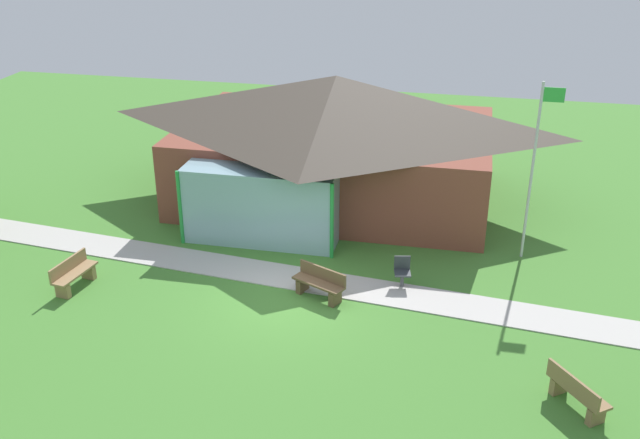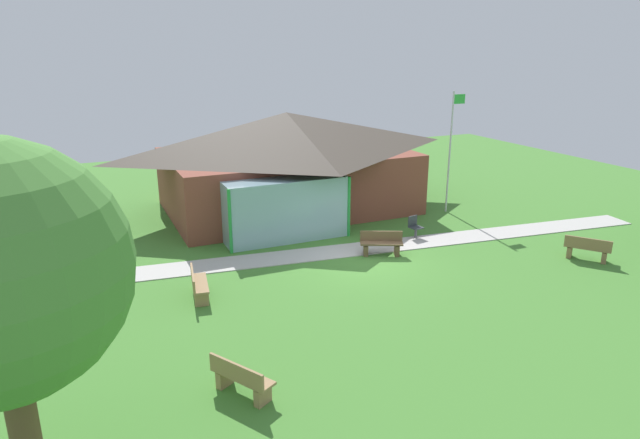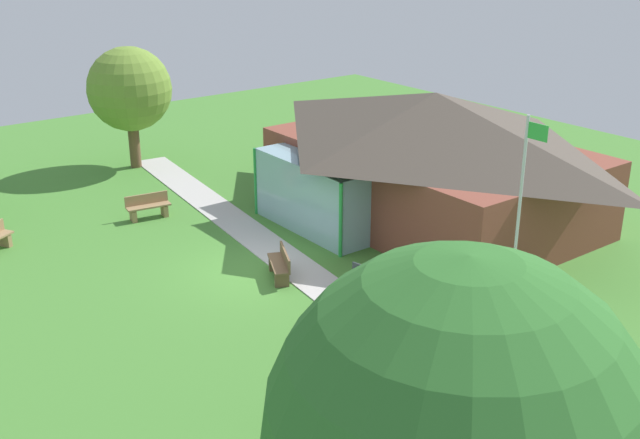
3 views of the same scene
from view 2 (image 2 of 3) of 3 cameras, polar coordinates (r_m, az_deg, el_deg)
name	(u,v)px [view 2 (image 2 of 3)]	position (r m, az deg, el deg)	size (l,w,h in m)	color
ground_plane	(363,260)	(19.45, 4.45, -4.18)	(44.00, 44.00, 0.00)	#478433
pavilion	(287,160)	(24.89, -3.40, 6.04)	(11.44, 8.55, 4.35)	brown
footpath	(349,250)	(20.33, 3.02, -3.14)	(24.64, 1.30, 0.03)	#BCB7B2
flagpole	(451,146)	(25.07, 13.22, 7.28)	(0.64, 0.08, 5.30)	silver
bench_mid_left	(198,285)	(16.86, -12.34, -6.57)	(0.66, 1.55, 0.84)	#9E7A51
bench_front_left	(241,379)	(12.34, -8.06, -15.84)	(1.14, 1.52, 0.84)	#9E7A51
bench_rear_near_path	(381,244)	(19.89, 6.28, -2.50)	(1.54, 1.04, 0.84)	brown
bench_lawn_far_right	(587,249)	(21.39, 25.64, -2.75)	(1.26, 1.46, 0.84)	olive
patio_chair_lawn_spare	(415,228)	(21.80, 9.66, -0.82)	(0.52, 0.52, 0.86)	#33383D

